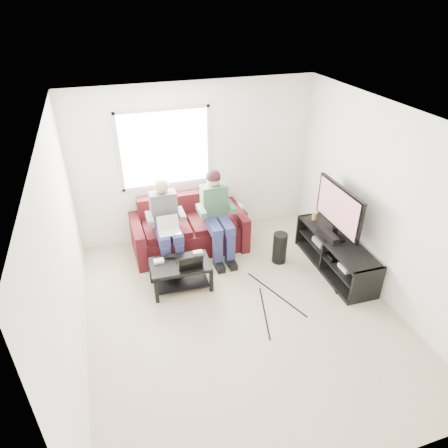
# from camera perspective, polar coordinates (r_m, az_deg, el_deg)

# --- Properties ---
(floor) EXTENTS (4.50, 4.50, 0.00)m
(floor) POSITION_cam_1_polar(r_m,az_deg,el_deg) (5.53, 2.47, -12.49)
(floor) COLOR #BEAE94
(floor) RESTS_ON ground
(ceiling) EXTENTS (4.50, 4.50, 0.00)m
(ceiling) POSITION_cam_1_polar(r_m,az_deg,el_deg) (4.20, 3.27, 14.35)
(ceiling) COLOR white
(ceiling) RESTS_ON wall_back
(wall_back) EXTENTS (4.50, 0.00, 4.50)m
(wall_back) POSITION_cam_1_polar(r_m,az_deg,el_deg) (6.66, -3.99, 8.78)
(wall_back) COLOR white
(wall_back) RESTS_ON floor
(wall_front) EXTENTS (4.50, 0.00, 4.50)m
(wall_front) POSITION_cam_1_polar(r_m,az_deg,el_deg) (3.25, 17.74, -21.12)
(wall_front) COLOR white
(wall_front) RESTS_ON floor
(wall_left) EXTENTS (0.00, 4.50, 4.50)m
(wall_left) POSITION_cam_1_polar(r_m,az_deg,el_deg) (4.54, -21.70, -4.94)
(wall_left) COLOR white
(wall_left) RESTS_ON floor
(wall_right) EXTENTS (0.00, 4.50, 4.50)m
(wall_right) POSITION_cam_1_polar(r_m,az_deg,el_deg) (5.68, 22.12, 2.39)
(wall_right) COLOR white
(wall_right) RESTS_ON floor
(window) EXTENTS (1.48, 0.04, 1.28)m
(window) POSITION_cam_1_polar(r_m,az_deg,el_deg) (6.45, -8.43, 10.61)
(window) COLOR white
(window) RESTS_ON wall_back
(sofa) EXTENTS (1.83, 0.92, 0.86)m
(sofa) POSITION_cam_1_polar(r_m,az_deg,el_deg) (6.63, -5.10, -0.88)
(sofa) COLOR #421015
(sofa) RESTS_ON floor
(person_left) EXTENTS (0.40, 0.71, 1.36)m
(person_left) POSITION_cam_1_polar(r_m,az_deg,el_deg) (6.08, -8.24, 0.43)
(person_left) COLOR navy
(person_left) RESTS_ON sofa
(person_right) EXTENTS (0.40, 0.71, 1.40)m
(person_right) POSITION_cam_1_polar(r_m,az_deg,el_deg) (6.22, -1.07, 2.14)
(person_right) COLOR navy
(person_right) RESTS_ON sofa
(laptop_silver) EXTENTS (0.33, 0.24, 0.24)m
(laptop_silver) POSITION_cam_1_polar(r_m,az_deg,el_deg) (5.92, -7.85, -0.70)
(laptop_silver) COLOR silver
(laptop_silver) RESTS_ON person_left
(coffee_table) EXTENTS (0.87, 0.56, 0.42)m
(coffee_table) POSITION_cam_1_polar(r_m,az_deg,el_deg) (5.77, -6.24, -6.51)
(coffee_table) COLOR black
(coffee_table) RESTS_ON floor
(laptop_black) EXTENTS (0.35, 0.25, 0.24)m
(laptop_black) POSITION_cam_1_polar(r_m,az_deg,el_deg) (5.58, -4.99, -4.87)
(laptop_black) COLOR black
(laptop_black) RESTS_ON coffee_table
(controller_a) EXTENTS (0.14, 0.09, 0.04)m
(controller_a) POSITION_cam_1_polar(r_m,az_deg,el_deg) (5.75, -9.31, -5.24)
(controller_a) COLOR silver
(controller_a) RESTS_ON coffee_table
(controller_b) EXTENTS (0.15, 0.11, 0.04)m
(controller_b) POSITION_cam_1_polar(r_m,az_deg,el_deg) (5.82, -7.66, -4.62)
(controller_b) COLOR black
(controller_b) RESTS_ON coffee_table
(controller_c) EXTENTS (0.14, 0.10, 0.04)m
(controller_c) POSITION_cam_1_polar(r_m,az_deg,el_deg) (5.86, -3.76, -4.11)
(controller_c) COLOR gray
(controller_c) RESTS_ON coffee_table
(tv_stand) EXTENTS (0.53, 1.66, 0.55)m
(tv_stand) POSITION_cam_1_polar(r_m,az_deg,el_deg) (6.36, 15.57, -4.36)
(tv_stand) COLOR black
(tv_stand) RESTS_ON floor
(tv) EXTENTS (0.12, 1.10, 0.81)m
(tv) POSITION_cam_1_polar(r_m,az_deg,el_deg) (6.04, 16.06, 2.09)
(tv) COLOR black
(tv) RESTS_ON tv_stand
(soundbar) EXTENTS (0.12, 0.50, 0.10)m
(soundbar) POSITION_cam_1_polar(r_m,az_deg,el_deg) (6.18, 14.60, -1.39)
(soundbar) COLOR black
(soundbar) RESTS_ON tv_stand
(drink_cup) EXTENTS (0.08, 0.08, 0.12)m
(drink_cup) POSITION_cam_1_polar(r_m,az_deg,el_deg) (6.59, 12.82, 1.10)
(drink_cup) COLOR olive
(drink_cup) RESTS_ON tv_stand
(console_white) EXTENTS (0.30, 0.22, 0.06)m
(console_white) POSITION_cam_1_polar(r_m,az_deg,el_deg) (6.06, 17.63, -5.82)
(console_white) COLOR silver
(console_white) RESTS_ON tv_stand
(console_grey) EXTENTS (0.34, 0.26, 0.08)m
(console_grey) POSITION_cam_1_polar(r_m,az_deg,el_deg) (6.52, 14.32, -2.34)
(console_grey) COLOR gray
(console_grey) RESTS_ON tv_stand
(console_black) EXTENTS (0.38, 0.30, 0.07)m
(console_black) POSITION_cam_1_polar(r_m,az_deg,el_deg) (6.28, 15.91, -4.02)
(console_black) COLOR black
(console_black) RESTS_ON tv_stand
(subwoofer) EXTENTS (0.22, 0.22, 0.51)m
(subwoofer) POSITION_cam_1_polar(r_m,az_deg,el_deg) (6.34, 7.96, -3.40)
(subwoofer) COLOR black
(subwoofer) RESTS_ON floor
(keyboard_floor) EXTENTS (0.26, 0.51, 0.03)m
(keyboard_floor) POSITION_cam_1_polar(r_m,az_deg,el_deg) (6.20, 15.69, -8.04)
(keyboard_floor) COLOR black
(keyboard_floor) RESTS_ON floor
(end_table) EXTENTS (0.32, 0.32, 0.57)m
(end_table) POSITION_cam_1_polar(r_m,az_deg,el_deg) (6.98, 1.60, 0.40)
(end_table) COLOR black
(end_table) RESTS_ON floor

